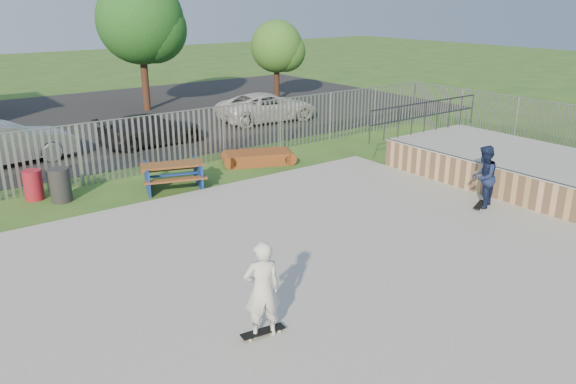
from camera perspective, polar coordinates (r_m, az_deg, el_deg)
ground at (r=12.26m, az=0.45°, el=-8.58°), size 120.00×120.00×0.00m
concrete_slab at (r=12.23m, az=0.45°, el=-8.27°), size 15.00×12.00×0.15m
quarter_pipe at (r=19.45m, az=21.42°, el=2.41°), size 5.50×7.05×2.19m
fence at (r=15.96m, az=-6.62°, el=1.83°), size 26.04×16.02×2.00m
picnic_table at (r=18.02m, az=-11.60°, el=1.62°), size 2.31×2.09×0.81m
funbox at (r=20.45m, az=-3.02°, el=3.51°), size 2.44×1.87×0.44m
trash_bin_red at (r=18.30m, az=-24.45°, el=0.65°), size 0.54×0.54×0.90m
trash_bin_grey at (r=17.80m, az=-22.13°, el=0.67°), size 0.60×0.60×1.01m
parking_lot at (r=28.99m, az=-22.96°, el=6.24°), size 40.00×18.00×0.02m
car_silver at (r=22.48m, az=-26.91°, el=4.44°), size 4.95×2.18×1.58m
car_dark at (r=23.62m, az=-13.72°, el=6.18°), size 4.36×1.86×1.25m
car_white at (r=27.59m, az=-2.08°, el=8.62°), size 5.12×2.69×1.37m
tree_mid at (r=31.00m, az=-14.79°, el=16.48°), size 4.45×4.45×6.87m
tree_right at (r=33.31m, az=-1.17°, el=14.55°), size 2.97×2.97×4.59m
skateboard_a at (r=16.66m, az=18.92°, el=-1.30°), size 0.82×0.48×0.08m
skateboard_b at (r=10.06m, az=-2.56°, el=-14.08°), size 0.82×0.31×0.08m
skater_navy at (r=16.40m, az=19.23°, el=1.46°), size 1.04×0.94×1.76m
skater_white at (r=9.63m, az=-2.64°, el=-9.88°), size 0.74×0.60×1.76m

